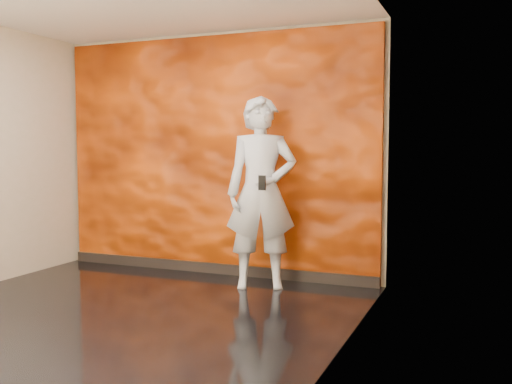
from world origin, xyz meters
name	(u,v)px	position (x,y,z in m)	size (l,w,h in m)	color
room	(111,156)	(0.00, 0.00, 1.40)	(4.02, 4.02, 2.81)	black
feature_wall	(214,156)	(0.00, 1.96, 1.38)	(3.90, 0.06, 2.75)	#E75007
baseboard	(213,268)	(0.00, 1.92, 0.06)	(3.90, 0.04, 0.12)	black
man	(261,193)	(0.77, 1.51, 1.00)	(0.73, 0.48, 2.01)	#9B9FAA
phone	(262,183)	(0.88, 1.26, 1.12)	(0.08, 0.02, 0.15)	black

